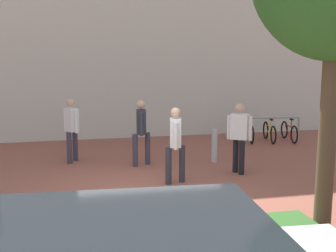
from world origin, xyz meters
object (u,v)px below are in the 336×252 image
Objects in this scene: bike_rack_cluster at (269,131)px; person_shirt_blue at (175,140)px; person_suited_dark at (141,128)px; person_shirt_white at (239,134)px; person_casual_tan at (72,126)px; bollard_steel at (214,146)px.

person_shirt_blue reaches higher than bike_rack_cluster.
person_suited_dark is at bearing -154.80° from bike_rack_cluster.
person_shirt_white is at bearing 14.74° from person_shirt_blue.
bike_rack_cluster is 1.22× the size of person_shirt_white.
person_shirt_blue and person_suited_dark have the same top height.
bike_rack_cluster is 1.22× the size of person_casual_tan.
person_suited_dark reaches higher than bollard_steel.
person_shirt_white is at bearing -125.81° from bike_rack_cluster.
person_suited_dark is 2.53m from person_shirt_white.
person_shirt_blue and person_casual_tan have the same top height.
bollard_steel is 0.52× the size of person_casual_tan.
bollard_steel is at bearing 47.89° from person_shirt_blue.
person_suited_dark is (-0.50, 1.71, 0.00)m from person_shirt_blue.
bollard_steel is at bearing -12.31° from person_casual_tan.
person_shirt_blue reaches higher than bollard_steel.
person_shirt_blue is (-4.20, -3.92, 0.63)m from bike_rack_cluster.
person_shirt_blue is at bearing -165.26° from person_shirt_white.
person_shirt_white is at bearing -29.89° from person_suited_dark.
person_casual_tan and person_shirt_white have the same top height.
bollard_steel is 2.06m from person_suited_dark.
bollard_steel is at bearing -1.83° from person_suited_dark.
person_casual_tan is at bearing 167.69° from bollard_steel.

